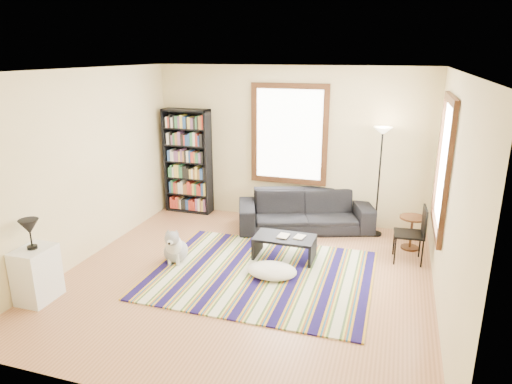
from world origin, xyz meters
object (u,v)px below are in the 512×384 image
(side_table, at_px, (411,233))
(floor_cushion, at_px, (272,271))
(dog, at_px, (176,244))
(coffee_table, at_px, (285,248))
(folding_chair, at_px, (409,234))
(white_cabinet, at_px, (37,274))
(floor_lamp, at_px, (379,183))
(sofa, at_px, (305,211))
(bookshelf, at_px, (188,161))

(side_table, bearing_deg, floor_cushion, -139.53)
(side_table, xyz_separation_m, dog, (-3.35, -1.54, 0.00))
(coffee_table, height_order, folding_chair, folding_chair)
(coffee_table, xyz_separation_m, floor_cushion, (-0.03, -0.61, -0.09))
(side_table, distance_m, folding_chair, 0.51)
(white_cabinet, bearing_deg, floor_lamp, 41.30)
(floor_lamp, distance_m, side_table, 0.98)
(side_table, xyz_separation_m, white_cabinet, (-4.50, -3.06, 0.08))
(sofa, bearing_deg, floor_lamp, -14.59)
(sofa, bearing_deg, folding_chair, -44.50)
(side_table, distance_m, dog, 3.69)
(floor_lamp, height_order, side_table, floor_lamp)
(floor_lamp, bearing_deg, floor_cushion, -122.37)
(folding_chair, distance_m, white_cabinet, 5.15)
(dog, bearing_deg, white_cabinet, -140.02)
(floor_lamp, height_order, dog, floor_lamp)
(coffee_table, distance_m, floor_cushion, 0.62)
(side_table, relative_size, white_cabinet, 0.77)
(floor_cushion, height_order, folding_chair, folding_chair)
(floor_lamp, xyz_separation_m, white_cabinet, (-3.93, -3.50, -0.58))
(side_table, bearing_deg, dog, -155.28)
(sofa, height_order, dog, sofa)
(floor_lamp, distance_m, dog, 3.47)
(bookshelf, bearing_deg, floor_lamp, -2.72)
(sofa, xyz_separation_m, side_table, (1.79, -0.33, -0.07))
(side_table, bearing_deg, sofa, 169.39)
(sofa, relative_size, white_cabinet, 3.30)
(side_table, relative_size, dog, 0.99)
(sofa, relative_size, side_table, 4.28)
(folding_chair, bearing_deg, coffee_table, -168.45)
(folding_chair, height_order, white_cabinet, folding_chair)
(bookshelf, distance_m, folding_chair, 4.28)
(folding_chair, bearing_deg, white_cabinet, -153.56)
(bookshelf, xyz_separation_m, side_table, (4.15, -0.60, -0.73))
(side_table, height_order, folding_chair, folding_chair)
(coffee_table, bearing_deg, bookshelf, 145.91)
(floor_cushion, height_order, dog, dog)
(floor_lamp, bearing_deg, side_table, -37.14)
(coffee_table, xyz_separation_m, white_cabinet, (-2.67, -2.10, 0.17))
(dog, bearing_deg, coffee_table, 7.70)
(bookshelf, xyz_separation_m, folding_chair, (4.10, -1.09, -0.57))
(sofa, distance_m, white_cabinet, 4.35)
(bookshelf, bearing_deg, folding_chair, -14.87)
(bookshelf, bearing_deg, white_cabinet, -95.50)
(bookshelf, bearing_deg, sofa, -6.53)
(sofa, distance_m, dog, 2.45)
(floor_cushion, xyz_separation_m, folding_chair, (1.80, 1.10, 0.34))
(bookshelf, relative_size, dog, 3.66)
(floor_lamp, bearing_deg, bookshelf, 177.28)
(coffee_table, height_order, side_table, side_table)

